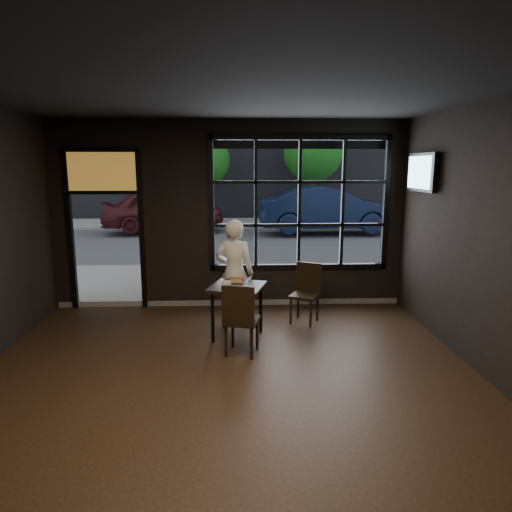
{
  "coord_description": "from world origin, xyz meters",
  "views": [
    {
      "loc": [
        0.12,
        -4.29,
        2.44
      ],
      "look_at": [
        0.4,
        2.2,
        1.15
      ],
      "focal_mm": 32.0,
      "sensor_mm": 36.0,
      "label": 1
    }
  ],
  "objects_px": {
    "cafe_table": "(237,311)",
    "chair_near": "(242,318)",
    "navy_car": "(327,209)",
    "man": "(234,273)"
  },
  "relations": [
    {
      "from": "chair_near",
      "to": "man",
      "type": "distance_m",
      "value": 1.16
    },
    {
      "from": "cafe_table",
      "to": "navy_car",
      "type": "bearing_deg",
      "value": 88.08
    },
    {
      "from": "chair_near",
      "to": "man",
      "type": "xyz_separation_m",
      "value": [
        -0.1,
        1.11,
        0.34
      ]
    },
    {
      "from": "cafe_table",
      "to": "chair_near",
      "type": "bearing_deg",
      "value": -68.34
    },
    {
      "from": "cafe_table",
      "to": "chair_near",
      "type": "xyz_separation_m",
      "value": [
        0.06,
        -0.58,
        0.1
      ]
    },
    {
      "from": "man",
      "to": "navy_car",
      "type": "relative_size",
      "value": 0.34
    },
    {
      "from": "man",
      "to": "navy_car",
      "type": "bearing_deg",
      "value": -95.71
    },
    {
      "from": "man",
      "to": "navy_car",
      "type": "xyz_separation_m",
      "value": [
        3.3,
        9.48,
        0.08
      ]
    },
    {
      "from": "cafe_table",
      "to": "man",
      "type": "bearing_deg",
      "value": 110.52
    },
    {
      "from": "cafe_table",
      "to": "man",
      "type": "xyz_separation_m",
      "value": [
        -0.04,
        0.53,
        0.44
      ]
    }
  ]
}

